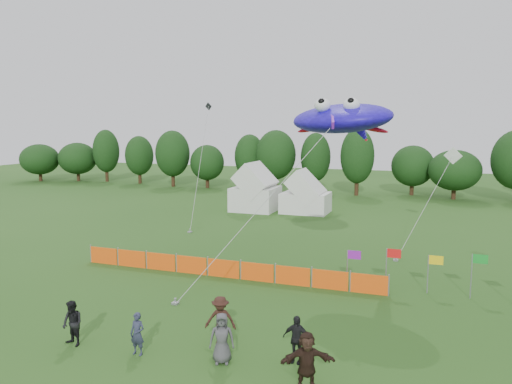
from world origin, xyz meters
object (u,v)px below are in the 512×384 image
(spectator_a, at_px, (137,334))
(spectator_d, at_px, (296,339))
(spectator_e, at_px, (222,338))
(tent_right, at_px, (306,196))
(barrier_fence, at_px, (223,268))
(stingray_kite, at_px, (343,119))
(spectator_f, at_px, (307,361))
(spectator_b, at_px, (72,324))
(spectator_c, at_px, (220,320))
(tent_left, at_px, (255,191))

(spectator_a, relative_size, spectator_d, 0.92)
(spectator_a, relative_size, spectator_e, 0.87)
(tent_right, xyz_separation_m, barrier_fence, (0.98, -21.88, -1.11))
(stingray_kite, bearing_deg, spectator_d, -87.88)
(tent_right, height_order, spectator_f, tent_right)
(spectator_b, distance_m, spectator_c, 5.66)
(barrier_fence, height_order, spectator_e, spectator_e)
(spectator_a, distance_m, stingray_kite, 15.12)
(spectator_d, bearing_deg, spectator_e, -154.96)
(spectator_e, height_order, spectator_f, spectator_f)
(tent_right, bearing_deg, spectator_e, -80.79)
(spectator_f, bearing_deg, tent_right, 78.71)
(tent_right, distance_m, spectator_b, 31.87)
(spectator_a, bearing_deg, spectator_d, 15.43)
(tent_left, height_order, spectator_f, tent_left)
(spectator_b, height_order, spectator_d, spectator_b)
(spectator_a, bearing_deg, tent_left, 103.56)
(spectator_e, bearing_deg, stingray_kite, 59.23)
(spectator_b, xyz_separation_m, spectator_d, (8.42, 1.64, -0.01))
(spectator_e, bearing_deg, barrier_fence, 93.42)
(spectator_a, relative_size, spectator_f, 0.84)
(barrier_fence, bearing_deg, spectator_d, -51.89)
(barrier_fence, relative_size, spectator_e, 9.80)
(spectator_f, bearing_deg, spectator_b, 154.00)
(spectator_a, bearing_deg, spectator_b, -174.85)
(spectator_a, height_order, stingray_kite, stingray_kite)
(tent_left, relative_size, stingray_kite, 0.31)
(tent_left, bearing_deg, spectator_f, -66.97)
(spectator_c, relative_size, spectator_d, 1.09)
(barrier_fence, xyz_separation_m, stingray_kite, (6.16, 1.96, 8.25))
(tent_left, bearing_deg, spectator_e, -71.83)
(spectator_a, xyz_separation_m, spectator_e, (3.17, 0.50, 0.12))
(tent_right, height_order, spectator_e, tent_right)
(spectator_b, relative_size, spectator_e, 0.96)
(spectator_e, bearing_deg, tent_left, 87.93)
(spectator_c, height_order, spectator_f, spectator_f)
(barrier_fence, xyz_separation_m, spectator_e, (4.07, -9.28, 0.41))
(spectator_c, xyz_separation_m, stingray_kite, (2.79, 9.79, 7.81))
(spectator_e, height_order, stingray_kite, stingray_kite)
(barrier_fence, height_order, spectator_b, spectator_b)
(spectator_b, bearing_deg, tent_right, 103.04)
(barrier_fence, height_order, spectator_c, spectator_c)
(barrier_fence, distance_m, spectator_d, 10.60)
(spectator_c, xyz_separation_m, spectator_e, (0.70, -1.45, -0.03))
(spectator_b, height_order, stingray_kite, stingray_kite)
(barrier_fence, bearing_deg, stingray_kite, 17.64)
(spectator_c, distance_m, spectator_d, 3.22)
(tent_right, height_order, spectator_c, tent_right)
(tent_right, bearing_deg, barrier_fence, -87.43)
(stingray_kite, bearing_deg, spectator_f, -84.29)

